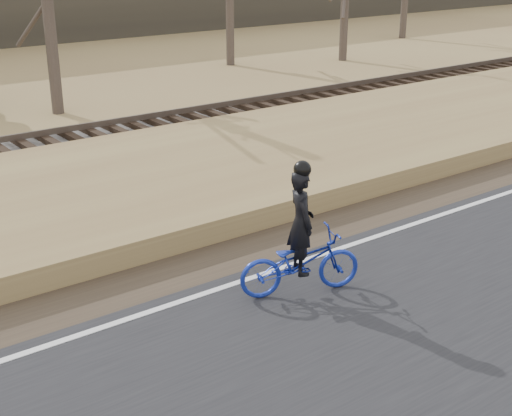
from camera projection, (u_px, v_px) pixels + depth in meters
ground at (431, 227)px, 13.57m from camera, size 120.00×120.00×0.00m
edge_line at (424, 221)px, 13.69m from camera, size 120.00×0.12×0.01m
shoulder at (385, 208)px, 14.46m from camera, size 120.00×1.60×0.04m
embankment at (292, 163)px, 16.63m from camera, size 120.00×5.00×0.44m
ballast at (204, 130)px, 19.48m from camera, size 120.00×3.00×0.45m
railroad at (204, 119)px, 19.37m from camera, size 120.00×2.40×0.29m
cyclist at (300, 253)px, 10.72m from camera, size 2.00×1.28×2.11m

